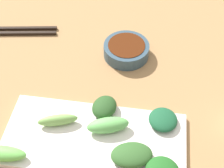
% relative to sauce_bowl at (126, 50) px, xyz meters
% --- Properties ---
extents(tabletop, '(2.10, 2.10, 0.02)m').
position_rel_sauce_bowl_xyz_m(tabletop, '(0.11, -0.02, -0.03)').
color(tabletop, '#9C7348').
rests_on(tabletop, ground).
extents(sauce_bowl, '(0.10, 0.10, 0.03)m').
position_rel_sauce_bowl_xyz_m(sauce_bowl, '(0.00, 0.00, 0.00)').
color(sauce_bowl, '#314859').
rests_on(sauce_bowl, tabletop).
extents(serving_plate, '(0.15, 0.34, 0.01)m').
position_rel_sauce_bowl_xyz_m(serving_plate, '(0.24, -0.03, -0.01)').
color(serving_plate, silver).
rests_on(serving_plate, tabletop).
extents(broccoli_stalk_0, '(0.05, 0.08, 0.03)m').
position_rel_sauce_bowl_xyz_m(broccoli_stalk_0, '(0.22, -0.01, 0.01)').
color(broccoli_stalk_0, '#61B158').
rests_on(broccoli_stalk_0, serving_plate).
extents(broccoli_stalk_1, '(0.03, 0.09, 0.02)m').
position_rel_sauce_bowl_xyz_m(broccoli_stalk_1, '(0.30, -0.19, 0.01)').
color(broccoli_stalk_1, '#67BC4F').
rests_on(broccoli_stalk_1, serving_plate).
extents(broccoli_leafy_2, '(0.07, 0.06, 0.03)m').
position_rel_sauce_bowl_xyz_m(broccoli_leafy_2, '(0.17, -0.02, 0.01)').
color(broccoli_leafy_2, '#25491F').
rests_on(broccoli_leafy_2, serving_plate).
extents(broccoli_stalk_3, '(0.04, 0.08, 0.02)m').
position_rel_sauce_bowl_xyz_m(broccoli_stalk_3, '(0.22, -0.11, 0.01)').
color(broccoli_stalk_3, '#74A550').
rests_on(broccoli_stalk_3, serving_plate).
extents(broccoli_leafy_5, '(0.06, 0.06, 0.02)m').
position_rel_sauce_bowl_xyz_m(broccoli_leafy_5, '(0.19, 0.09, 0.00)').
color(broccoli_leafy_5, '#195130').
rests_on(broccoli_leafy_5, serving_plate).
extents(broccoli_leafy_6, '(0.07, 0.08, 0.02)m').
position_rel_sauce_bowl_xyz_m(broccoli_leafy_6, '(0.27, 0.04, 0.01)').
color(broccoli_leafy_6, '#2F5826').
rests_on(broccoli_leafy_6, serving_plate).
extents(chopsticks, '(0.06, 0.23, 0.01)m').
position_rel_sauce_bowl_xyz_m(chopsticks, '(-0.04, -0.30, -0.01)').
color(chopsticks, black).
rests_on(chopsticks, tabletop).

